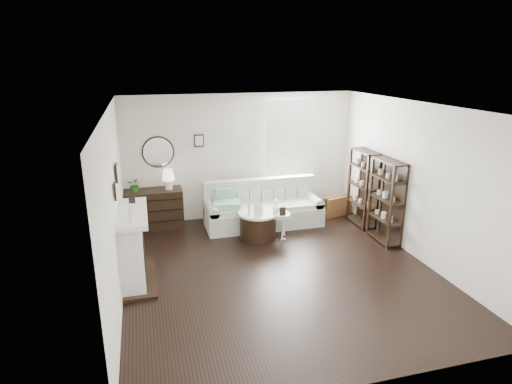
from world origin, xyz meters
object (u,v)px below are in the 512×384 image
object	(u,v)px
sofa	(263,210)
pedestal_table	(280,216)
dresser	(153,209)
drum_table	(258,225)

from	to	relation	value
sofa	pedestal_table	bearing A→B (deg)	-80.96
sofa	dresser	world-z (taller)	sofa
drum_table	sofa	bearing A→B (deg)	66.73
sofa	dresser	size ratio (longest dim) A/B	1.98
sofa	dresser	distance (m)	2.29
dresser	drum_table	bearing A→B (deg)	-28.55
drum_table	pedestal_table	xyz separation A→B (m)	(0.41, -0.10, 0.19)
dresser	pedestal_table	world-z (taller)	dresser
sofa	drum_table	xyz separation A→B (m)	(-0.29, -0.68, -0.04)
sofa	pedestal_table	xyz separation A→B (m)	(0.12, -0.78, 0.15)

